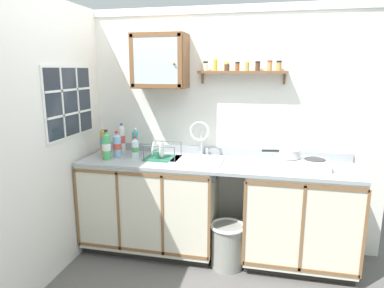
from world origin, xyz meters
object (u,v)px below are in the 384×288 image
at_px(bottle_opaque_white_0, 122,140).
at_px(mug, 156,155).
at_px(trash_bin, 227,245).
at_px(bottle_water_clear_4, 135,148).
at_px(hot_plate_stove, 302,163).
at_px(bottle_water_blue_1, 117,145).
at_px(bottle_soda_green_5, 107,146).
at_px(bottle_detergent_teal_3, 135,143).
at_px(saucepan, 289,153).
at_px(bottle_juice_amber_2, 104,142).
at_px(wall_cabinet, 160,61).
at_px(dish_rack, 162,155).
at_px(sink, 198,162).

xyz_separation_m(bottle_opaque_white_0, mug, (0.41, -0.12, -0.11)).
bearing_deg(trash_bin, bottle_water_clear_4, 169.27).
bearing_deg(hot_plate_stove, bottle_opaque_white_0, 175.96).
distance_m(hot_plate_stove, bottle_water_blue_1, 1.77).
distance_m(hot_plate_stove, bottle_soda_green_5, 1.84).
height_order(bottle_detergent_teal_3, mug, bottle_detergent_teal_3).
xyz_separation_m(bottle_opaque_white_0, bottle_water_clear_4, (0.19, -0.12, -0.05)).
distance_m(bottle_opaque_white_0, bottle_soda_green_5, 0.24).
bearing_deg(mug, bottle_water_clear_4, 179.88).
height_order(saucepan, bottle_detergent_teal_3, bottle_detergent_teal_3).
xyz_separation_m(bottle_water_blue_1, bottle_water_clear_4, (0.19, -0.00, -0.02)).
xyz_separation_m(bottle_juice_amber_2, bottle_water_clear_4, (0.34, -0.01, -0.04)).
bearing_deg(bottle_juice_amber_2, bottle_opaque_white_0, 36.53).
relative_size(hot_plate_stove, bottle_juice_amber_2, 1.53).
xyz_separation_m(bottle_soda_green_5, wall_cabinet, (0.47, 0.28, 0.80)).
bearing_deg(bottle_soda_green_5, dish_rack, 15.60).
xyz_separation_m(bottle_detergent_teal_3, wall_cabinet, (0.26, 0.05, 0.81)).
bearing_deg(bottle_water_blue_1, mug, -0.66).
height_order(bottle_water_blue_1, bottle_soda_green_5, bottle_soda_green_5).
bearing_deg(bottle_juice_amber_2, sink, 2.49).
bearing_deg(wall_cabinet, bottle_soda_green_5, -149.12).
xyz_separation_m(sink, wall_cabinet, (-0.40, 0.12, 0.96)).
distance_m(hot_plate_stove, bottle_water_clear_4, 1.58).
distance_m(hot_plate_stove, wall_cabinet, 1.64).
bearing_deg(mug, bottle_water_blue_1, 179.34).
bearing_deg(bottle_detergent_teal_3, bottle_opaque_white_0, 178.14).
distance_m(sink, trash_bin, 0.82).
height_order(sink, hot_plate_stove, sink).
xyz_separation_m(saucepan, bottle_opaque_white_0, (-1.66, 0.11, 0.03)).
relative_size(bottle_water_blue_1, wall_cabinet, 0.50).
relative_size(bottle_detergent_teal_3, bottle_water_clear_4, 1.28).
distance_m(bottle_water_blue_1, trash_bin, 1.44).
bearing_deg(sink, hot_plate_stove, -3.27).
xyz_separation_m(saucepan, bottle_juice_amber_2, (-1.81, -0.01, 0.02)).
distance_m(saucepan, bottle_detergent_teal_3, 1.51).
height_order(bottle_detergent_teal_3, trash_bin, bottle_detergent_teal_3).
distance_m(saucepan, dish_rack, 1.21).
bearing_deg(bottle_opaque_white_0, trash_bin, -14.82).
distance_m(sink, bottle_detergent_teal_3, 0.68).
distance_m(bottle_detergent_teal_3, dish_rack, 0.33).
distance_m(sink, wall_cabinet, 1.04).
bearing_deg(bottle_water_clear_4, saucepan, 0.66).
xyz_separation_m(bottle_juice_amber_2, mug, (0.56, -0.01, -0.10)).
bearing_deg(bottle_opaque_white_0, bottle_detergent_teal_3, -1.86).
height_order(hot_plate_stove, bottle_juice_amber_2, bottle_juice_amber_2).
height_order(bottle_detergent_teal_3, bottle_soda_green_5, bottle_soda_green_5).
height_order(bottle_water_blue_1, bottle_water_clear_4, bottle_water_blue_1).
bearing_deg(bottle_juice_amber_2, mug, -1.05).
relative_size(bottle_water_clear_4, trash_bin, 0.52).
distance_m(bottle_juice_amber_2, mug, 0.57).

